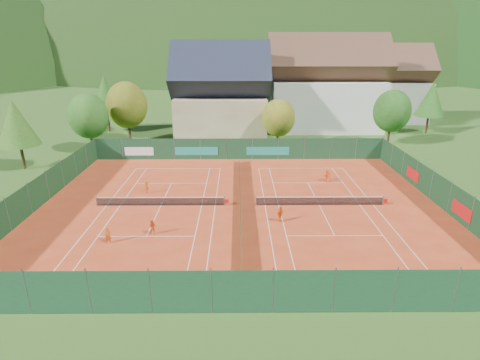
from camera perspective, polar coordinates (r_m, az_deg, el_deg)
name	(u,v)px	position (r m, az deg, el deg)	size (l,w,h in m)	color
ground	(240,206)	(37.82, 0.02, -3.92)	(600.00, 600.00, 0.00)	#2A5119
clay_pad	(240,205)	(37.81, 0.02, -3.88)	(40.00, 32.00, 0.01)	#BD3D1B
court_markings_left	(161,206)	(38.59, -11.97, -3.82)	(11.03, 23.83, 0.00)	white
court_markings_right	(319,205)	(38.70, 11.98, -3.76)	(11.03, 23.83, 0.00)	white
tennis_net_left	(162,201)	(38.37, -11.79, -3.15)	(13.30, 0.10, 1.02)	#59595B
tennis_net_right	(321,201)	(38.54, 12.26, -3.08)	(13.30, 0.10, 1.02)	#59595B
court_divider	(240,201)	(37.61, 0.02, -3.19)	(0.03, 28.80, 1.00)	#13361D
fence_north	(236,149)	(52.42, -0.61, 4.72)	(40.00, 0.10, 3.00)	#153A21
fence_south	(242,292)	(23.17, 0.33, -16.71)	(40.00, 0.04, 3.00)	#153C22
fence_west	(39,192)	(42.14, -28.33, -1.64)	(0.04, 32.00, 3.00)	#153A1C
fence_east	(440,191)	(42.43, 28.15, -1.49)	(0.09, 32.00, 3.00)	#12321A
chalet	(221,98)	(65.19, -2.88, 12.37)	(16.20, 12.00, 16.00)	beige
hotel_block_a	(325,89)	(72.83, 12.85, 13.33)	(21.60, 11.00, 17.25)	silver
hotel_block_b	(384,89)	(84.63, 21.10, 12.88)	(17.28, 10.00, 15.50)	silver
tree_west_front	(88,116)	(59.56, -22.10, 9.01)	(5.72, 5.72, 8.69)	#463219
tree_west_mid	(127,105)	(63.77, -16.87, 10.87)	(6.44, 6.44, 9.78)	#453118
tree_west_back	(105,94)	(73.05, -19.83, 12.17)	(5.60, 5.60, 10.00)	#412E17
tree_center	(278,118)	(57.88, 5.89, 9.39)	(5.01, 5.01, 7.60)	#473319
tree_east_front	(392,111)	(64.15, 22.15, 9.70)	(5.72, 5.72, 8.69)	#432817
tree_east_mid	(431,99)	(75.42, 27.14, 10.87)	(5.04, 5.04, 9.00)	#462A19
tree_west_side	(16,123)	(54.98, -31.00, 7.51)	(5.04, 5.04, 9.00)	#4D351B
tree_east_back	(371,90)	(79.50, 19.38, 12.78)	(7.15, 7.15, 10.86)	#473019
mountain_backdrop	(277,124)	(275.12, 5.67, 8.48)	(820.00, 530.00, 242.00)	black
ball_hopper	(404,273)	(28.73, 23.71, -12.87)	(0.34, 0.34, 0.80)	slate
loose_ball_0	(100,235)	(34.37, -20.52, -7.81)	(0.07, 0.07, 0.07)	#CCD833
loose_ball_1	(287,275)	(27.42, 7.14, -14.11)	(0.07, 0.07, 0.07)	#CCD833
loose_ball_2	(269,197)	(39.98, 4.38, -2.53)	(0.07, 0.07, 0.07)	#CCD833
player_left_near	(108,235)	(32.56, -19.50, -7.97)	(0.51, 0.33, 1.39)	#D64C13
player_left_mid	(153,227)	(32.87, -13.15, -7.03)	(0.66, 0.52, 1.37)	#DB4413
player_left_far	(147,187)	(41.90, -14.01, -1.04)	(0.89, 0.51, 1.38)	#D94F13
player_right_near	(280,214)	(34.35, 6.14, -5.20)	(0.90, 0.37, 1.53)	#E25114
player_right_far_a	(329,177)	(45.14, 13.35, 0.47)	(0.61, 0.40, 1.25)	#EF4D15
player_right_far_b	(327,175)	(45.51, 13.14, 0.69)	(1.22, 0.39, 1.32)	#F34E15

